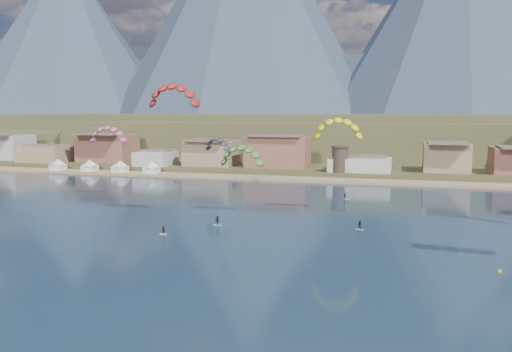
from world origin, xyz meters
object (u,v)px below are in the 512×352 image
Objects in this scene: kitesurfer_red at (174,92)px; kitesurfer_yellow at (338,126)px; windsurfer at (346,194)px; watchtower at (340,159)px; kitesurfer_green at (242,153)px; buoy at (499,272)px.

kitesurfer_red is 1.23× the size of kitesurfer_yellow.
watchtower is at bearing 99.01° from windsurfer.
watchtower is 0.37× the size of kitesurfer_yellow.
watchtower reaches higher than windsurfer.
kitesurfer_red reaches higher than kitesurfer_green.
kitesurfer_green is (-19.00, -5.52, -5.60)m from kitesurfer_yellow.
windsurfer is (18.59, 26.40, -11.82)m from kitesurfer_green.
kitesurfer_yellow is 6.30× the size of windsurfer.
kitesurfer_yellow is (29.86, 14.58, -6.63)m from kitesurfer_red.
watchtower is 42.50m from windsurfer.
kitesurfer_yellow is at bearing -83.60° from watchtower.
kitesurfer_yellow reaches higher than buoy.
buoy is (45.13, -29.30, -12.88)m from kitesurfer_green.
kitesurfer_green reaches higher than watchtower.
kitesurfer_red is 7.76× the size of windsurfer.
windsurfer is at bearing 50.29° from kitesurfer_red.
kitesurfer_yellow reaches higher than windsurfer.
watchtower reaches higher than buoy.
windsurfer is 61.71m from buoy.
kitesurfer_red is 46.75× the size of buoy.
buoy is at bearing -19.87° from kitesurfer_red.
windsurfer reaches higher than buoy.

